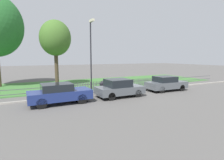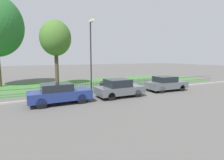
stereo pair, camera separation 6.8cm
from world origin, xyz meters
name	(u,v)px [view 2 (the right image)]	position (x,y,z in m)	size (l,w,h in m)	color
ground_plane	(121,93)	(0.00, 0.00, 0.00)	(120.00, 120.00, 0.00)	#565451
kerb_stone	(120,92)	(0.00, 0.10, 0.06)	(30.80, 0.20, 0.12)	#9E998E
grass_strip	(95,83)	(0.00, 6.54, 0.01)	(30.80, 8.83, 0.01)	#3D7033
park_fence	(110,85)	(0.00, 2.14, 0.43)	(30.80, 0.05, 0.86)	#4C4C51
parked_car_silver_hatchback	(59,93)	(-5.55, -1.33, 0.72)	(4.21, 1.88, 1.40)	navy
parked_car_black_saloon	(119,88)	(-0.86, -1.30, 0.72)	(3.84, 1.93, 1.44)	#51565B
parked_car_navy_estate	(166,83)	(4.35, -1.01, 0.70)	(3.92, 1.83, 1.38)	#51565B
covered_motorcycle	(109,83)	(-0.41, 1.50, 0.67)	(2.01, 0.71, 1.12)	black
tree_behind_motorcycle	(56,38)	(-4.53, 6.29, 5.16)	(3.28, 3.28, 7.10)	#473828
street_lamp	(91,49)	(-2.47, 0.74, 3.87)	(0.20, 0.79, 6.24)	black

